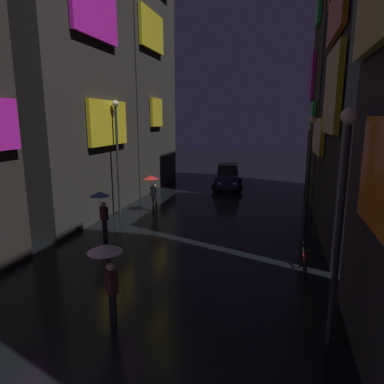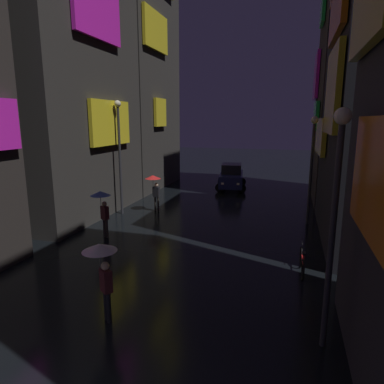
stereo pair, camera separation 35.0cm
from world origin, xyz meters
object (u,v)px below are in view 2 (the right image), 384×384
bicycle_parked_at_storefront (302,262)px  streetlamp_right_near (335,205)px  pedestrian_far_right_blue (102,201)px  streetlamp_left_far (119,146)px  car_distant (231,177)px  pedestrian_foreground_left_clear (102,261)px  pedestrian_near_crossing_red (154,183)px  streetlamp_right_far (312,158)px

bicycle_parked_at_storefront → streetlamp_right_near: (0.40, -3.95, 3.04)m
pedestrian_far_right_blue → streetlamp_left_far: (-1.04, 3.77, 2.16)m
bicycle_parked_at_storefront → car_distant: size_ratio=0.42×
pedestrian_foreground_left_clear → streetlamp_left_far: streetlamp_left_far is taller
pedestrian_foreground_left_clear → bicycle_parked_at_storefront: pedestrian_foreground_left_clear is taller
pedestrian_near_crossing_red → bicycle_parked_at_storefront: 10.21m
car_distant → streetlamp_right_far: size_ratio=0.80×
pedestrian_near_crossing_red → streetlamp_right_near: streetlamp_right_near is taller
pedestrian_far_right_blue → car_distant: (3.65, 12.58, -0.74)m
car_distant → streetlamp_left_far: size_ratio=0.69×
pedestrian_near_crossing_red → streetlamp_right_near: (8.44, -10.11, 1.76)m
pedestrian_near_crossing_red → pedestrian_foreground_left_clear: 11.00m
pedestrian_far_right_blue → streetlamp_right_far: bearing=27.6°
pedestrian_near_crossing_red → car_distant: 8.44m
car_distant → streetlamp_left_far: 10.40m
pedestrian_far_right_blue → streetlamp_left_far: bearing=105.4°
pedestrian_near_crossing_red → car_distant: size_ratio=0.49×
pedestrian_near_crossing_red → pedestrian_far_right_blue: 4.81m
streetlamp_right_far → streetlamp_right_near: size_ratio=0.98×
bicycle_parked_at_storefront → car_distant: bearing=109.4°
pedestrian_near_crossing_red → streetlamp_left_far: size_ratio=0.34×
streetlamp_left_far → car_distant: bearing=62.0°
pedestrian_foreground_left_clear → bicycle_parked_at_storefront: size_ratio=1.16×
pedestrian_far_right_blue → pedestrian_near_crossing_red: bearing=83.7°
streetlamp_right_near → pedestrian_near_crossing_red: bearing=129.8°
pedestrian_foreground_left_clear → streetlamp_right_far: size_ratio=0.39×
streetlamp_left_far → streetlamp_right_near: streetlamp_left_far is taller
pedestrian_near_crossing_red → streetlamp_left_far: (-1.56, -1.01, 2.16)m
pedestrian_far_right_blue → car_distant: size_ratio=0.49×
car_distant → streetlamp_left_far: (-4.69, -8.81, 2.91)m
pedestrian_near_crossing_red → streetlamp_left_far: bearing=-147.2°
pedestrian_near_crossing_red → pedestrian_far_right_blue: same height
pedestrian_near_crossing_red → streetlamp_right_near: size_ratio=0.39×
pedestrian_far_right_blue → streetlamp_right_near: streetlamp_right_near is taller
bicycle_parked_at_storefront → car_distant: (-4.91, 13.96, 0.54)m
bicycle_parked_at_storefront → car_distant: 14.81m
pedestrian_far_right_blue → streetlamp_left_far: 4.47m
streetlamp_right_far → streetlamp_right_near: (0.00, -10.02, 0.05)m
pedestrian_foreground_left_clear → car_distant: 18.42m
pedestrian_near_crossing_red → pedestrian_far_right_blue: bearing=-96.3°
streetlamp_right_far → streetlamp_right_near: streetlamp_right_near is taller
pedestrian_far_right_blue → streetlamp_right_far: 10.26m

